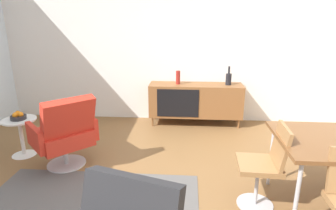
% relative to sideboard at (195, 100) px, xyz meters
% --- Properties ---
extents(ground_plane, '(8.32, 8.32, 0.00)m').
position_rel_sideboard_xyz_m(ground_plane, '(-0.28, -2.30, -0.44)').
color(ground_plane, brown).
extents(wall_back, '(6.80, 0.12, 2.80)m').
position_rel_sideboard_xyz_m(wall_back, '(-0.28, 0.30, 0.96)').
color(wall_back, white).
rests_on(wall_back, ground_plane).
extents(sideboard, '(1.60, 0.45, 0.72)m').
position_rel_sideboard_xyz_m(sideboard, '(0.00, 0.00, 0.00)').
color(sideboard, brown).
rests_on(sideboard, ground_plane).
extents(vase_cobalt, '(0.07, 0.07, 0.23)m').
position_rel_sideboard_xyz_m(vase_cobalt, '(-0.31, 0.00, 0.40)').
color(vase_cobalt, maroon).
rests_on(vase_cobalt, sideboard).
extents(vase_sculptural_dark, '(0.10, 0.10, 0.32)m').
position_rel_sideboard_xyz_m(vase_sculptural_dark, '(0.55, 0.00, 0.39)').
color(vase_sculptural_dark, black).
rests_on(vase_sculptural_dark, sideboard).
extents(dining_chair_near_window, '(0.44, 0.42, 0.86)m').
position_rel_sideboard_xyz_m(dining_chair_near_window, '(0.63, -2.26, 0.03)').
color(dining_chair_near_window, '#9E7042').
rests_on(dining_chair_near_window, ground_plane).
extents(lounge_chair_red, '(0.91, 0.91, 0.95)m').
position_rel_sideboard_xyz_m(lounge_chair_red, '(-1.62, -1.65, 0.03)').
color(lounge_chair_red, red).
rests_on(lounge_chair_red, ground_plane).
extents(side_table_round, '(0.44, 0.44, 0.52)m').
position_rel_sideboard_xyz_m(side_table_round, '(-2.37, -1.39, -0.12)').
color(side_table_round, white).
rests_on(side_table_round, ground_plane).
extents(fruit_bowl, '(0.20, 0.20, 0.11)m').
position_rel_sideboard_xyz_m(fruit_bowl, '(-2.37, -1.39, 0.12)').
color(fruit_bowl, '#262628').
rests_on(fruit_bowl, side_table_round).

